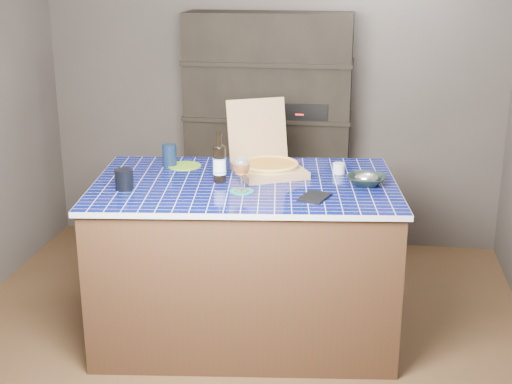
% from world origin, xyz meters
% --- Properties ---
extents(room, '(3.50, 3.50, 3.50)m').
position_xyz_m(room, '(0.00, 0.00, 1.25)').
color(room, brown).
rests_on(room, ground).
extents(shelving_unit, '(1.20, 0.41, 1.80)m').
position_xyz_m(shelving_unit, '(0.00, 1.53, 0.90)').
color(shelving_unit, black).
rests_on(shelving_unit, floor).
extents(kitchen_island, '(1.83, 1.29, 0.94)m').
position_xyz_m(kitchen_island, '(0.05, 0.19, 0.47)').
color(kitchen_island, '#45261B').
rests_on(kitchen_island, floor).
extents(pizza_box, '(0.54, 0.57, 0.41)m').
position_xyz_m(pizza_box, '(0.15, 0.40, 1.00)').
color(pizza_box, '#A08152').
rests_on(pizza_box, kitchen_island).
extents(mead_bottle, '(0.08, 0.08, 0.29)m').
position_xyz_m(mead_bottle, '(-0.09, 0.18, 1.05)').
color(mead_bottle, black).
rests_on(mead_bottle, kitchen_island).
extents(teal_trivet, '(0.13, 0.13, 0.01)m').
position_xyz_m(teal_trivet, '(0.06, 0.01, 0.94)').
color(teal_trivet, '#177A70').
rests_on(teal_trivet, kitchen_island).
extents(wine_glass, '(0.09, 0.09, 0.20)m').
position_xyz_m(wine_glass, '(0.06, 0.01, 1.08)').
color(wine_glass, white).
rests_on(wine_glass, teal_trivet).
extents(tumbler, '(0.10, 0.10, 0.11)m').
position_xyz_m(tumbler, '(-0.58, -0.04, 1.00)').
color(tumbler, black).
rests_on(tumbler, kitchen_island).
extents(dvd_case, '(0.18, 0.21, 0.01)m').
position_xyz_m(dvd_case, '(0.46, -0.04, 0.95)').
color(dvd_case, black).
rests_on(dvd_case, kitchen_island).
extents(bowl, '(0.24, 0.24, 0.05)m').
position_xyz_m(bowl, '(0.73, 0.25, 0.97)').
color(bowl, black).
rests_on(bowl, kitchen_island).
extents(foil_contents, '(0.14, 0.11, 0.06)m').
position_xyz_m(foil_contents, '(0.73, 0.25, 0.98)').
color(foil_contents, silver).
rests_on(foil_contents, bowl).
extents(white_jar, '(0.07, 0.07, 0.06)m').
position_xyz_m(white_jar, '(0.57, 0.46, 0.97)').
color(white_jar, silver).
rests_on(white_jar, kitchen_island).
extents(navy_cup, '(0.09, 0.09, 0.14)m').
position_xyz_m(navy_cup, '(-0.46, 0.46, 1.01)').
color(navy_cup, '#0E1B33').
rests_on(navy_cup, kitchen_island).
extents(green_trivet, '(0.21, 0.21, 0.01)m').
position_xyz_m(green_trivet, '(-0.37, 0.47, 0.94)').
color(green_trivet, '#699F22').
rests_on(green_trivet, kitchen_island).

